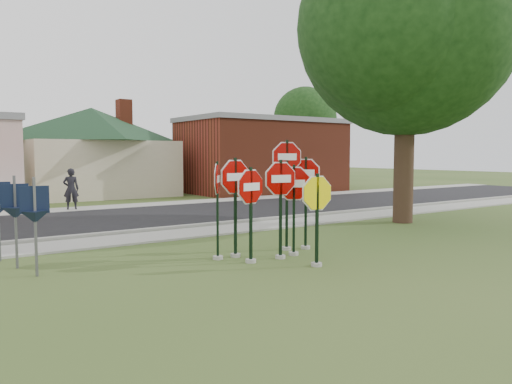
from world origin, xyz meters
TOP-DOWN VIEW (x-y plane):
  - ground at (0.00, 0.00)m, footprint 120.00×120.00m
  - sidewalk_near at (0.00, 5.50)m, footprint 60.00×1.60m
  - road at (0.00, 10.00)m, footprint 60.00×7.00m
  - sidewalk_far at (0.00, 14.30)m, footprint 60.00×1.60m
  - curb at (0.00, 6.50)m, footprint 60.00×0.20m
  - stop_sign_center at (0.07, 1.06)m, footprint 1.10×0.24m
  - stop_sign_yellow at (0.23, -0.03)m, footprint 1.07×0.24m
  - stop_sign_left at (-0.75, 1.09)m, footprint 1.08×0.24m
  - stop_sign_right at (0.57, 1.18)m, footprint 0.95×0.65m
  - stop_sign_back_right at (0.85, 1.81)m, footprint 0.99×0.41m
  - stop_sign_back_left at (-0.70, 1.82)m, footprint 1.14×0.24m
  - stop_sign_far_right at (1.34, 1.65)m, footprint 0.59×0.81m
  - stop_sign_far_left at (-1.18, 1.83)m, footprint 0.63×0.80m
  - building_house at (2.00, 22.00)m, footprint 11.60×11.60m
  - building_brick at (12.00, 18.50)m, footprint 10.20×6.20m
  - oak_tree at (7.50, 3.50)m, footprint 11.26×10.66m
  - bg_tree_right at (22.00, 26.00)m, footprint 5.60×5.60m
  - pedestrian at (-1.31, 14.12)m, footprint 0.74×0.58m

SIDE VIEW (x-z plane):
  - ground at x=0.00m, z-range 0.00..0.00m
  - road at x=0.00m, z-range 0.00..0.04m
  - sidewalk_near at x=0.00m, z-range 0.00..0.06m
  - sidewalk_far at x=0.00m, z-range 0.00..0.06m
  - curb at x=0.00m, z-range 0.00..0.14m
  - pedestrian at x=-1.31m, z-range 0.06..1.84m
  - stop_sign_yellow at x=0.23m, z-range 0.20..2.34m
  - stop_sign_left at x=-0.75m, z-range 0.24..2.51m
  - stop_sign_right at x=0.57m, z-range 0.26..2.58m
  - stop_sign_far_left at x=-1.18m, z-range 0.26..2.64m
  - stop_sign_center at x=0.07m, z-range 0.28..2.72m
  - stop_sign_far_right at x=1.34m, z-range 0.27..2.75m
  - stop_sign_back_left at x=-0.70m, z-range 0.30..2.79m
  - stop_sign_back_right at x=0.85m, z-range 0.38..3.30m
  - building_brick at x=12.00m, z-range 0.03..4.78m
  - building_house at x=2.00m, z-range 0.55..6.75m
  - bg_tree_right at x=22.00m, z-range 1.38..9.78m
  - oak_tree at x=7.50m, z-range 1.54..12.29m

